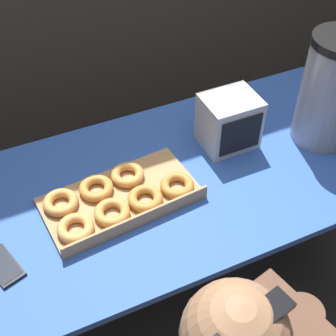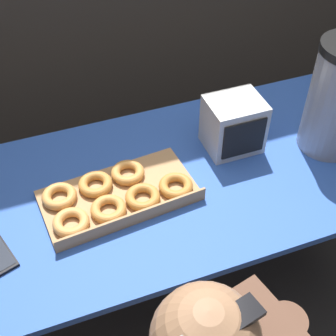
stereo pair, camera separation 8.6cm
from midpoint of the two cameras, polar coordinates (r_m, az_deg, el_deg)
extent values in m
plane|color=#2D2B28|center=(2.26, 3.04, -14.69)|extent=(12.00, 12.00, 0.00)
cube|color=#2D56B2|center=(1.66, 4.01, -1.21)|extent=(1.59, 0.80, 0.03)
cylinder|color=#ADADB2|center=(2.45, 16.54, 2.47)|extent=(0.03, 0.03, 0.74)
cube|color=tan|center=(1.57, -4.42, -3.36)|extent=(0.53, 0.31, 0.02)
cube|color=tan|center=(1.47, -2.55, -6.07)|extent=(0.51, 0.05, 0.04)
torus|color=#D5934B|center=(1.48, -10.11, -6.61)|extent=(0.14, 0.14, 0.03)
torus|color=#C9863F|center=(1.50, -5.63, -5.06)|extent=(0.16, 0.16, 0.03)
torus|color=#BF7D36|center=(1.53, -1.48, -3.62)|extent=(0.13, 0.13, 0.03)
torus|color=#BC7A33|center=(1.56, 2.55, -2.24)|extent=(0.14, 0.14, 0.03)
torus|color=#CE8B44|center=(1.56, -11.57, -3.45)|extent=(0.15, 0.15, 0.03)
torus|color=#C17F38|center=(1.58, -7.29, -2.02)|extent=(0.12, 0.12, 0.03)
torus|color=#CA8840|center=(1.61, -3.40, -0.60)|extent=(0.14, 0.14, 0.03)
cube|color=silver|center=(1.72, 9.41, 5.24)|extent=(0.20, 0.16, 0.20)
cube|color=black|center=(1.66, 10.73, 3.48)|extent=(0.16, 0.01, 0.14)
cube|color=black|center=(0.85, 9.13, -18.98)|extent=(0.19, 0.09, 0.01)
camera|label=1|loc=(0.04, -88.43, 1.54)|focal=50.00mm
camera|label=2|loc=(0.04, 91.57, -1.54)|focal=50.00mm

